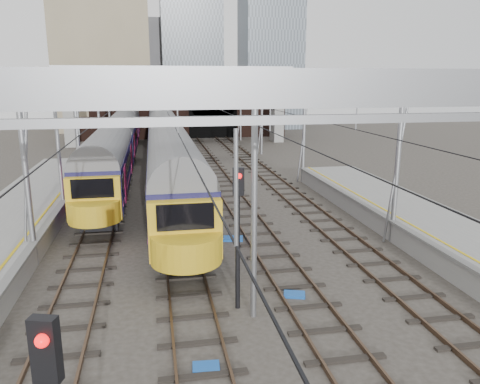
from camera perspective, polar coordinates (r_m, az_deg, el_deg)
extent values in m
plane|color=#38332D|center=(14.52, 3.39, -18.54)|extent=(160.00, 160.00, 0.00)
cube|color=#4C3828|center=(28.22, -17.64, -2.76)|extent=(0.08, 80.00, 0.16)
cube|color=#4C3828|center=(28.07, -14.72, -2.65)|extent=(0.08, 80.00, 0.16)
cube|color=black|center=(28.15, -16.18, -2.85)|extent=(2.40, 80.00, 0.14)
cube|color=#4C3828|center=(27.98, -9.49, -2.43)|extent=(0.08, 80.00, 0.16)
cube|color=#4C3828|center=(28.03, -6.55, -2.30)|extent=(0.08, 80.00, 0.16)
cube|color=black|center=(28.02, -8.01, -2.51)|extent=(2.40, 80.00, 0.14)
cube|color=#4C3828|center=(28.31, -1.37, -2.06)|extent=(0.08, 80.00, 0.16)
cube|color=#4C3828|center=(28.57, 1.48, -1.91)|extent=(0.08, 80.00, 0.16)
cube|color=black|center=(28.45, 0.06, -2.13)|extent=(2.40, 80.00, 0.14)
cube|color=#4C3828|center=(29.19, 6.40, -1.66)|extent=(0.08, 80.00, 0.16)
cube|color=#4C3828|center=(29.64, 9.07, -1.51)|extent=(0.08, 80.00, 0.16)
cube|color=black|center=(29.43, 7.74, -1.72)|extent=(2.40, 80.00, 0.14)
cube|color=gray|center=(6.66, 17.09, 12.03)|extent=(16.80, 0.28, 0.50)
cylinder|color=gray|center=(20.91, -24.65, 2.09)|extent=(0.24, 0.24, 8.00)
cylinder|color=gray|center=(23.18, 18.68, 3.63)|extent=(0.24, 0.24, 8.00)
cube|color=gray|center=(20.15, -1.90, 13.24)|extent=(16.80, 0.28, 0.50)
cylinder|color=gray|center=(34.51, -19.21, 6.64)|extent=(0.24, 0.24, 8.00)
cylinder|color=gray|center=(35.93, 7.81, 7.51)|extent=(0.24, 0.24, 8.00)
cube|color=gray|center=(34.06, -5.57, 13.32)|extent=(16.80, 0.28, 0.50)
cylinder|color=gray|center=(48.34, -16.84, 8.59)|extent=(0.24, 0.24, 8.00)
cylinder|color=gray|center=(49.36, 2.68, 9.24)|extent=(0.24, 0.24, 8.00)
cube|color=gray|center=(48.02, -7.11, 13.33)|extent=(16.80, 0.28, 0.50)
cylinder|color=gray|center=(60.26, -15.67, 9.54)|extent=(0.24, 0.24, 8.00)
cylinder|color=gray|center=(61.08, 0.07, 10.08)|extent=(0.24, 0.24, 8.00)
cube|color=gray|center=(60.00, -7.86, 13.34)|extent=(16.80, 0.28, 0.50)
cube|color=black|center=(27.17, -16.94, 8.32)|extent=(0.03, 80.00, 0.03)
cube|color=black|center=(27.03, -8.40, 8.73)|extent=(0.03, 80.00, 0.03)
cube|color=black|center=(27.48, 0.06, 8.95)|extent=(0.03, 80.00, 0.03)
cube|color=black|center=(28.49, 8.10, 8.98)|extent=(0.03, 80.00, 0.03)
cube|color=black|center=(64.20, -6.14, 10.62)|extent=(26.00, 2.00, 9.00)
cube|color=black|center=(63.62, -3.30, 8.93)|extent=(6.50, 0.10, 5.20)
cylinder|color=black|center=(63.46, -3.33, 11.27)|extent=(6.50, 0.10, 6.50)
cube|color=black|center=(63.61, -16.93, 7.38)|extent=(6.00, 1.50, 3.00)
cube|color=gray|center=(58.80, -20.06, 9.24)|extent=(1.20, 2.50, 8.20)
cube|color=gray|center=(60.08, 4.53, 10.08)|extent=(1.20, 2.50, 8.20)
cube|color=#59645C|center=(58.00, -7.78, 13.93)|extent=(28.00, 3.00, 1.40)
cube|color=gray|center=(58.02, -7.81, 14.82)|extent=(28.00, 3.00, 0.30)
cube|color=tan|center=(78.30, -16.25, 15.45)|extent=(14.00, 12.00, 22.00)
cube|color=#4C5660|center=(84.62, -6.07, 19.11)|extent=(10.00, 10.00, 32.00)
cube|color=gray|center=(91.94, -10.22, 14.16)|extent=(18.00, 14.00, 18.00)
cube|color=black|center=(50.52, -9.29, 5.01)|extent=(2.23, 66.04, 0.70)
cube|color=#171446|center=(50.28, -9.38, 7.17)|extent=(2.84, 66.04, 2.53)
cylinder|color=slate|center=(50.16, -9.43, 8.61)|extent=(2.78, 65.54, 2.78)
cube|color=black|center=(50.23, -9.39, 7.63)|extent=(2.86, 64.84, 0.76)
cube|color=#D5428D|center=(50.36, -9.35, 6.37)|extent=(2.86, 65.04, 0.12)
cube|color=gold|center=(17.72, -6.65, -4.76)|extent=(2.78, 0.60, 2.33)
cube|color=black|center=(17.38, -6.67, -3.04)|extent=(2.13, 0.08, 1.01)
cube|color=black|center=(54.25, -13.64, 5.38)|extent=(2.07, 61.42, 0.70)
cube|color=#171446|center=(54.03, -13.75, 7.30)|extent=(2.63, 61.42, 2.35)
cylinder|color=slate|center=(53.92, -13.82, 8.54)|extent=(2.58, 60.92, 2.58)
cube|color=black|center=(53.99, -13.77, 7.70)|extent=(2.65, 60.22, 0.71)
cube|color=#D5428D|center=(54.10, -13.71, 6.61)|extent=(2.65, 60.42, 0.11)
cube|color=gold|center=(23.67, -17.40, -0.84)|extent=(2.58, 0.60, 2.15)
cube|color=black|center=(23.38, -17.54, 0.41)|extent=(1.98, 0.08, 0.94)
cube|color=black|center=(6.61, -22.61, -17.34)|extent=(0.38, 0.27, 0.89)
sphere|color=red|center=(6.41, -23.00, -16.36)|extent=(0.18, 0.18, 0.18)
cylinder|color=black|center=(15.75, -0.30, -6.09)|extent=(0.16, 0.16, 4.83)
cube|color=black|center=(14.99, -0.18, 1.30)|extent=(0.39, 0.30, 0.91)
sphere|color=red|center=(14.84, -0.10, 1.96)|extent=(0.18, 0.18, 0.18)
cube|color=blue|center=(13.70, -4.16, -20.52)|extent=(0.77, 0.57, 0.09)
cube|color=blue|center=(23.21, -0.85, -5.70)|extent=(1.07, 0.85, 0.11)
cube|color=blue|center=(17.63, 6.65, -12.30)|extent=(0.90, 0.75, 0.09)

